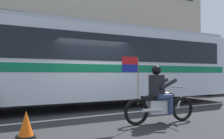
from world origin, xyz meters
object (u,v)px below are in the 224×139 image
(parked_sedan_curbside, at_px, (214,81))
(traffic_cone, at_px, (26,125))
(motorcycle_with_rider, at_px, (160,98))
(fire_hydrant, at_px, (62,89))
(transit_bus, at_px, (91,60))

(parked_sedan_curbside, relative_size, traffic_cone, 8.70)
(motorcycle_with_rider, height_order, traffic_cone, motorcycle_with_rider)
(parked_sedan_curbside, bearing_deg, traffic_cone, -159.57)
(fire_hydrant, relative_size, traffic_cone, 1.36)
(transit_bus, distance_m, motorcycle_with_rider, 3.76)
(fire_hydrant, bearing_deg, transit_bus, -83.04)
(traffic_cone, bearing_deg, parked_sedan_curbside, 20.43)
(parked_sedan_curbside, xyz_separation_m, fire_hydrant, (-9.84, 1.79, -0.33))
(transit_bus, relative_size, motorcycle_with_rider, 5.80)
(transit_bus, xyz_separation_m, traffic_cone, (-2.79, -3.17, -1.63))
(transit_bus, distance_m, traffic_cone, 4.53)
(transit_bus, xyz_separation_m, fire_hydrant, (-0.39, 3.18, -1.37))
(motorcycle_with_rider, xyz_separation_m, fire_hydrant, (-0.94, 6.69, -0.15))
(transit_bus, relative_size, fire_hydrant, 16.89)
(parked_sedan_curbside, bearing_deg, transit_bus, -171.64)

